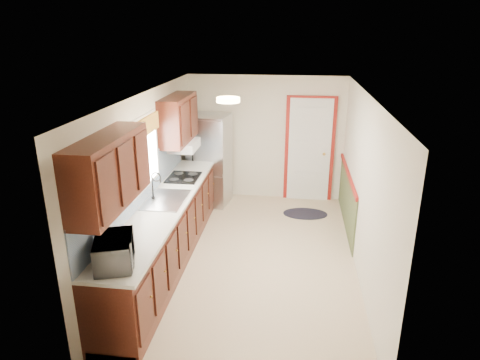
# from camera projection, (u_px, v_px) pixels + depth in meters

# --- Properties ---
(room_shell) EXTENTS (3.20, 5.20, 2.52)m
(room_shell) POSITION_uv_depth(u_px,v_px,m) (252.00, 182.00, 5.95)
(room_shell) COLOR #C5AE8B
(room_shell) RESTS_ON ground
(kitchen_run) EXTENTS (0.63, 4.00, 2.20)m
(kitchen_run) POSITION_uv_depth(u_px,v_px,m) (162.00, 211.00, 5.96)
(kitchen_run) COLOR #3B150D
(kitchen_run) RESTS_ON ground
(back_wall_trim) EXTENTS (1.12, 2.30, 2.08)m
(back_wall_trim) POSITION_uv_depth(u_px,v_px,m) (317.00, 160.00, 8.00)
(back_wall_trim) COLOR maroon
(back_wall_trim) RESTS_ON ground
(ceiling_fixture) EXTENTS (0.30, 0.30, 0.06)m
(ceiling_fixture) POSITION_uv_depth(u_px,v_px,m) (228.00, 100.00, 5.41)
(ceiling_fixture) COLOR #FFD88C
(ceiling_fixture) RESTS_ON room_shell
(microwave) EXTENTS (0.46, 0.61, 0.37)m
(microwave) POSITION_uv_depth(u_px,v_px,m) (114.00, 249.00, 4.30)
(microwave) COLOR white
(microwave) RESTS_ON kitchen_run
(refrigerator) EXTENTS (0.80, 0.77, 1.72)m
(refrigerator) POSITION_uv_depth(u_px,v_px,m) (210.00, 160.00, 8.10)
(refrigerator) COLOR #B7B7BC
(refrigerator) RESTS_ON ground
(rug) EXTENTS (0.82, 0.55, 0.01)m
(rug) POSITION_uv_depth(u_px,v_px,m) (305.00, 214.00, 7.83)
(rug) COLOR black
(rug) RESTS_ON ground
(cooktop) EXTENTS (0.49, 0.59, 0.02)m
(cooktop) POSITION_uv_depth(u_px,v_px,m) (184.00, 177.00, 6.88)
(cooktop) COLOR black
(cooktop) RESTS_ON kitchen_run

